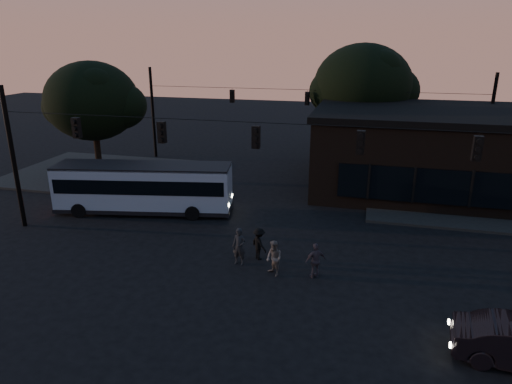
% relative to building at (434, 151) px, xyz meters
% --- Properties ---
extents(ground, '(120.00, 120.00, 0.00)m').
position_rel_building_xyz_m(ground, '(-9.00, -15.97, -2.71)').
color(ground, black).
rests_on(ground, ground).
extents(sidewalk_far_right, '(14.00, 10.00, 0.15)m').
position_rel_building_xyz_m(sidewalk_far_right, '(3.00, -1.97, -2.63)').
color(sidewalk_far_right, black).
rests_on(sidewalk_far_right, ground).
extents(sidewalk_far_left, '(14.00, 10.00, 0.15)m').
position_rel_building_xyz_m(sidewalk_far_left, '(-23.00, -1.97, -2.63)').
color(sidewalk_far_left, black).
rests_on(sidewalk_far_left, ground).
extents(building, '(15.40, 10.41, 5.40)m').
position_rel_building_xyz_m(building, '(0.00, 0.00, 0.00)').
color(building, black).
rests_on(building, ground).
extents(tree_behind, '(7.60, 7.60, 9.43)m').
position_rel_building_xyz_m(tree_behind, '(-5.00, 6.03, 3.48)').
color(tree_behind, black).
rests_on(tree_behind, ground).
extents(tree_left, '(6.40, 6.40, 8.30)m').
position_rel_building_xyz_m(tree_left, '(-23.00, -2.97, 2.86)').
color(tree_left, black).
rests_on(tree_left, ground).
extents(signal_rig_near, '(26.24, 0.30, 7.50)m').
position_rel_building_xyz_m(signal_rig_near, '(-9.00, -11.97, 1.74)').
color(signal_rig_near, black).
rests_on(signal_rig_near, ground).
extents(signal_rig_far, '(26.24, 0.30, 7.50)m').
position_rel_building_xyz_m(signal_rig_far, '(-9.00, 4.03, 1.50)').
color(signal_rig_far, black).
rests_on(signal_rig_far, ground).
extents(bus, '(10.39, 4.17, 2.85)m').
position_rel_building_xyz_m(bus, '(-16.60, -8.41, -1.11)').
color(bus, '#8391A7').
rests_on(bus, ground).
extents(pedestrian_a, '(0.65, 0.46, 1.71)m').
position_rel_building_xyz_m(pedestrian_a, '(-9.41, -13.38, -1.85)').
color(pedestrian_a, black).
rests_on(pedestrian_a, ground).
extents(pedestrian_b, '(0.96, 0.96, 1.57)m').
position_rel_building_xyz_m(pedestrian_b, '(-7.69, -14.01, -1.92)').
color(pedestrian_b, '#504C48').
rests_on(pedestrian_b, ground).
extents(pedestrian_c, '(0.98, 0.81, 1.56)m').
position_rel_building_xyz_m(pedestrian_c, '(-5.96, -13.77, -1.93)').
color(pedestrian_c, '#342E38').
rests_on(pedestrian_c, ground).
extents(pedestrian_d, '(1.11, 1.08, 1.53)m').
position_rel_building_xyz_m(pedestrian_d, '(-8.67, -12.68, -1.95)').
color(pedestrian_d, black).
rests_on(pedestrian_d, ground).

